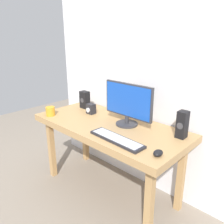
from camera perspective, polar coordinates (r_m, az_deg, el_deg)
The scene contains 10 objects.
ground_plane at distance 2.41m, azimuth -0.72°, elevation -18.69°, with size 6.00×6.00×0.00m, color gray.
wall_back at distance 2.18m, azimuth 6.26°, elevation 19.64°, with size 2.14×0.04×3.00m, color silver.
desk at distance 2.08m, azimuth -0.79°, elevation -4.75°, with size 1.43×0.66×0.71m.
monitor at distance 1.98m, azimuth 3.94°, elevation 2.09°, with size 0.49×0.19×0.37m.
keyboard_primary at distance 1.74m, azimuth 1.11°, elevation -6.74°, with size 0.48×0.15×0.02m.
mouse at distance 1.56m, azimuth 11.37°, elevation -9.95°, with size 0.06×0.08×0.04m, color black.
speaker_right at distance 1.83m, azimuth 17.03°, elevation -3.00°, with size 0.07×0.08×0.21m.
speaker_left at distance 2.48m, azimuth -6.77°, elevation 3.05°, with size 0.09×0.08×0.18m.
audio_controller at distance 2.30m, azimuth -5.27°, elevation 0.80°, with size 0.08×0.08×0.10m.
coffee_mug at distance 2.32m, azimuth -15.04°, elevation 0.19°, with size 0.09×0.09×0.09m, color orange.
Camera 1 is at (1.33, -1.36, 1.47)m, focal length 36.86 mm.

